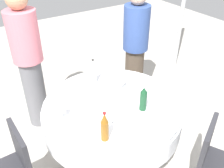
{
  "coord_description": "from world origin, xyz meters",
  "views": [
    {
      "loc": [
        1.69,
        -1.08,
        2.27
      ],
      "look_at": [
        0.0,
        0.0,
        0.97
      ],
      "focal_mm": 40.59,
      "sensor_mm": 36.0,
      "label": 1
    }
  ],
  "objects_px": {
    "bottle_dark_green_south": "(143,99)",
    "dining_table": "(112,115)",
    "wine_glass_front": "(122,80)",
    "plate_left": "(106,96)",
    "person_right": "(29,60)",
    "wine_glass_north": "(62,110)",
    "plate_inner": "(133,137)",
    "person_near": "(135,46)",
    "bottle_amber_right": "(105,127)",
    "chair_far": "(12,167)",
    "plate_rear": "(111,79)",
    "plate_east": "(105,116)",
    "chair_west": "(215,160)",
    "bottle_clear_near": "(93,72)"
  },
  "relations": [
    {
      "from": "bottle_clear_near",
      "to": "wine_glass_front",
      "type": "distance_m",
      "value": 0.33
    },
    {
      "from": "bottle_dark_green_south",
      "to": "wine_glass_front",
      "type": "distance_m",
      "value": 0.4
    },
    {
      "from": "dining_table",
      "to": "wine_glass_front",
      "type": "xyz_separation_m",
      "value": [
        -0.16,
        0.23,
        0.25
      ]
    },
    {
      "from": "chair_west",
      "to": "wine_glass_front",
      "type": "bearing_deg",
      "value": -104.42
    },
    {
      "from": "plate_rear",
      "to": "plate_east",
      "type": "bearing_deg",
      "value": -37.04
    },
    {
      "from": "dining_table",
      "to": "wine_glass_front",
      "type": "bearing_deg",
      "value": 125.8
    },
    {
      "from": "plate_inner",
      "to": "chair_far",
      "type": "height_order",
      "value": "chair_far"
    },
    {
      "from": "bottle_amber_right",
      "to": "dining_table",
      "type": "bearing_deg",
      "value": 140.39
    },
    {
      "from": "bottle_dark_green_south",
      "to": "dining_table",
      "type": "bearing_deg",
      "value": -140.31
    },
    {
      "from": "plate_east",
      "to": "plate_rear",
      "type": "xyz_separation_m",
      "value": [
        -0.51,
        0.39,
        0.0
      ]
    },
    {
      "from": "plate_rear",
      "to": "person_near",
      "type": "height_order",
      "value": "person_near"
    },
    {
      "from": "plate_left",
      "to": "person_near",
      "type": "relative_size",
      "value": 0.15
    },
    {
      "from": "plate_left",
      "to": "person_right",
      "type": "relative_size",
      "value": 0.14
    },
    {
      "from": "dining_table",
      "to": "bottle_amber_right",
      "type": "distance_m",
      "value": 0.57
    },
    {
      "from": "bottle_clear_near",
      "to": "wine_glass_front",
      "type": "bearing_deg",
      "value": 37.98
    },
    {
      "from": "wine_glass_north",
      "to": "plate_left",
      "type": "relative_size",
      "value": 0.58
    },
    {
      "from": "bottle_amber_right",
      "to": "chair_far",
      "type": "bearing_deg",
      "value": -114.93
    },
    {
      "from": "bottle_dark_green_south",
      "to": "plate_inner",
      "type": "bearing_deg",
      "value": -50.01
    },
    {
      "from": "bottle_dark_green_south",
      "to": "plate_inner",
      "type": "height_order",
      "value": "bottle_dark_green_south"
    },
    {
      "from": "plate_left",
      "to": "dining_table",
      "type": "bearing_deg",
      "value": -2.76
    },
    {
      "from": "wine_glass_front",
      "to": "bottle_amber_right",
      "type": "bearing_deg",
      "value": -44.9
    },
    {
      "from": "chair_west",
      "to": "plate_inner",
      "type": "bearing_deg",
      "value": -63.76
    },
    {
      "from": "person_near",
      "to": "chair_west",
      "type": "bearing_deg",
      "value": -55.15
    },
    {
      "from": "bottle_dark_green_south",
      "to": "chair_west",
      "type": "relative_size",
      "value": 0.3
    },
    {
      "from": "wine_glass_front",
      "to": "person_near",
      "type": "bearing_deg",
      "value": 133.63
    },
    {
      "from": "person_near",
      "to": "dining_table",
      "type": "bearing_deg",
      "value": -90.0
    },
    {
      "from": "dining_table",
      "to": "person_near",
      "type": "xyz_separation_m",
      "value": [
        -0.79,
        0.88,
        0.25
      ]
    },
    {
      "from": "dining_table",
      "to": "plate_inner",
      "type": "relative_size",
      "value": 6.73
    },
    {
      "from": "plate_left",
      "to": "plate_east",
      "type": "bearing_deg",
      "value": -32.0
    },
    {
      "from": "wine_glass_front",
      "to": "chair_far",
      "type": "distance_m",
      "value": 1.32
    },
    {
      "from": "bottle_clear_near",
      "to": "plate_rear",
      "type": "height_order",
      "value": "bottle_clear_near"
    },
    {
      "from": "bottle_clear_near",
      "to": "wine_glass_front",
      "type": "height_order",
      "value": "bottle_clear_near"
    },
    {
      "from": "plate_east",
      "to": "person_right",
      "type": "bearing_deg",
      "value": -164.09
    },
    {
      "from": "bottle_amber_right",
      "to": "plate_east",
      "type": "xyz_separation_m",
      "value": [
        -0.24,
        0.15,
        -0.12
      ]
    },
    {
      "from": "plate_left",
      "to": "wine_glass_front",
      "type": "bearing_deg",
      "value": 98.98
    },
    {
      "from": "wine_glass_north",
      "to": "plate_inner",
      "type": "height_order",
      "value": "wine_glass_north"
    },
    {
      "from": "wine_glass_north",
      "to": "bottle_dark_green_south",
      "type": "bearing_deg",
      "value": 66.91
    },
    {
      "from": "wine_glass_front",
      "to": "chair_west",
      "type": "relative_size",
      "value": 0.17
    },
    {
      "from": "plate_east",
      "to": "person_near",
      "type": "relative_size",
      "value": 0.13
    },
    {
      "from": "dining_table",
      "to": "plate_left",
      "type": "relative_size",
      "value": 5.77
    },
    {
      "from": "bottle_dark_green_south",
      "to": "person_right",
      "type": "distance_m",
      "value": 1.43
    },
    {
      "from": "wine_glass_north",
      "to": "chair_far",
      "type": "height_order",
      "value": "wine_glass_north"
    },
    {
      "from": "bottle_clear_near",
      "to": "person_right",
      "type": "relative_size",
      "value": 0.17
    },
    {
      "from": "wine_glass_north",
      "to": "person_near",
      "type": "xyz_separation_m",
      "value": [
        -0.73,
        1.38,
        0.0
      ]
    },
    {
      "from": "plate_east",
      "to": "chair_far",
      "type": "bearing_deg",
      "value": -96.04
    },
    {
      "from": "person_near",
      "to": "bottle_amber_right",
      "type": "bearing_deg",
      "value": -87.47
    },
    {
      "from": "bottle_clear_near",
      "to": "person_near",
      "type": "xyz_separation_m",
      "value": [
        -0.37,
        0.85,
        -0.04
      ]
    },
    {
      "from": "person_near",
      "to": "chair_far",
      "type": "distance_m",
      "value": 2.11
    },
    {
      "from": "plate_left",
      "to": "plate_east",
      "type": "distance_m",
      "value": 0.32
    },
    {
      "from": "wine_glass_north",
      "to": "bottle_amber_right",
      "type": "bearing_deg",
      "value": 23.11
    }
  ]
}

